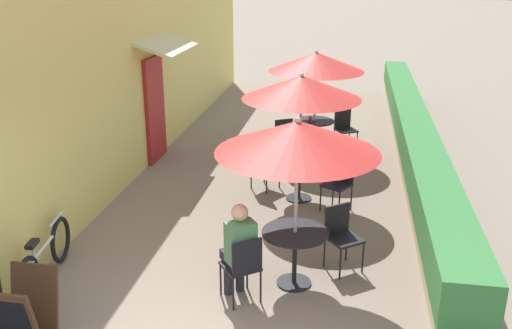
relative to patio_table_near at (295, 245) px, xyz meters
name	(u,v)px	position (x,y,z in m)	size (l,w,h in m)	color
cafe_facade_wall	(154,53)	(-3.46, 4.95, 1.54)	(0.98, 14.42, 4.20)	#E0CC6B
planter_hedge	(412,137)	(1.84, 4.99, -0.01)	(0.60, 13.42, 1.01)	tan
patio_table_near	(295,245)	(0.00, 0.00, 0.00)	(0.83, 0.83, 0.73)	black
patio_umbrella_near	(298,137)	(0.00, 0.00, 1.40)	(1.95, 1.95, 2.19)	#B7B7BC
cafe_chair_near_left	(341,232)	(0.56, 0.52, -0.03)	(0.56, 0.56, 0.87)	black
cafe_chair_near_right	(243,264)	(-0.56, -0.52, -0.03)	(0.56, 0.56, 0.87)	black
seated_patron_near_right	(239,247)	(-0.62, -0.43, 0.14)	(0.50, 0.51, 1.25)	#23232D
patio_table_mid	(299,169)	(-0.21, 2.74, 0.00)	(0.83, 0.83, 0.73)	black
patio_umbrella_mid	(302,87)	(-0.21, 2.74, 1.40)	(1.95, 1.95, 2.19)	#B7B7BC
cafe_chair_mid_left	(339,180)	(0.47, 2.41, -0.03)	(0.55, 0.55, 0.87)	black
cafe_chair_mid_right	(263,162)	(-0.90, 3.07, -0.03)	(0.55, 0.55, 0.87)	black
coffee_cup_mid	(295,158)	(-0.28, 2.62, 0.23)	(0.07, 0.07, 0.09)	white
patio_table_far	(314,129)	(-0.15, 5.23, 0.00)	(0.83, 0.83, 0.73)	black
patio_umbrella_far	(316,62)	(-0.15, 5.23, 1.40)	(1.95, 1.95, 2.19)	#B7B7BC
cafe_chair_far_left	(282,135)	(-0.78, 4.80, -0.03)	(0.54, 0.54, 0.87)	black
cafe_chair_far_right	(345,126)	(0.48, 5.66, -0.03)	(0.54, 0.54, 0.87)	black
coffee_cup_far	(310,119)	(-0.23, 5.19, 0.23)	(0.07, 0.07, 0.09)	#B73D3D
bicycle_leaning	(45,259)	(-3.11, -0.48, -0.22)	(0.30, 1.71, 0.72)	black
menu_board	(24,315)	(-2.62, -1.77, -0.12)	(0.56, 0.63, 0.86)	#422819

